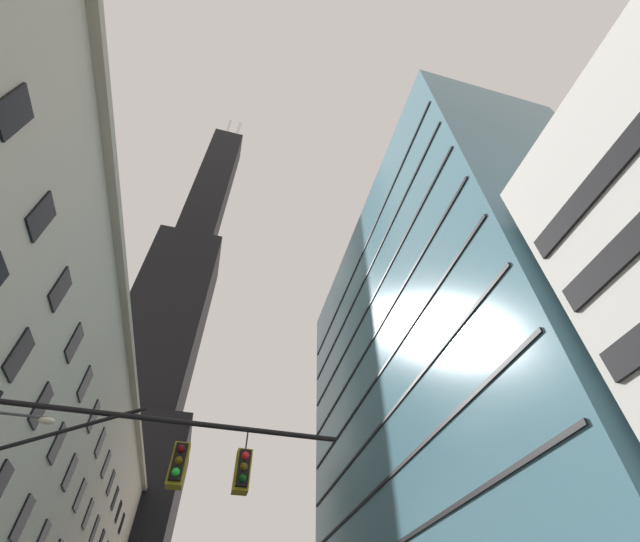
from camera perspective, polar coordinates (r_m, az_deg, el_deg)
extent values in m
cube|color=#B2A893|center=(45.04, -24.83, -11.18)|extent=(0.70, 75.32, 0.60)
cube|color=black|center=(31.32, -36.07, -26.10)|extent=(0.14, 1.40, 2.20)
cube|color=black|center=(36.00, -34.34, -28.64)|extent=(0.14, 1.40, 2.20)
cube|color=black|center=(23.96, -36.39, -9.36)|extent=(0.14, 1.40, 2.20)
cube|color=black|center=(28.10, -34.33, -15.22)|extent=(0.14, 1.40, 2.20)
cube|color=black|center=(32.49, -32.74, -19.53)|extent=(0.14, 1.40, 2.20)
cube|color=black|center=(37.03, -31.48, -22.79)|extent=(0.14, 1.40, 2.20)
cube|color=black|center=(41.67, -30.45, -25.32)|extent=(0.14, 1.40, 2.20)
cube|color=black|center=(46.39, -29.60, -27.34)|extent=(0.14, 1.40, 2.20)
cube|color=black|center=(51.16, -28.88, -28.97)|extent=(0.14, 1.40, 2.20)
cube|color=black|center=(55.97, -28.27, -30.33)|extent=(0.14, 1.40, 2.20)
cube|color=black|center=(20.08, -36.86, 17.32)|extent=(0.14, 1.40, 2.20)
cube|color=black|center=(22.78, -34.32, 6.30)|extent=(0.14, 1.40, 2.20)
cube|color=black|center=(26.16, -32.46, -2.15)|extent=(0.14, 1.40, 2.20)
cube|color=black|center=(30.00, -31.04, -8.56)|extent=(0.14, 1.40, 2.20)
cube|color=black|center=(34.14, -29.92, -13.46)|extent=(0.14, 1.40, 2.20)
cube|color=black|center=(38.48, -29.02, -17.27)|extent=(0.14, 1.40, 2.20)
cube|color=black|center=(42.97, -28.27, -20.30)|extent=(0.14, 1.40, 2.20)
cube|color=black|center=(47.56, -27.65, -22.74)|extent=(0.14, 1.40, 2.20)
cube|color=black|center=(52.22, -27.12, -24.75)|extent=(0.14, 1.40, 2.20)
cube|color=black|center=(56.95, -26.66, -26.43)|extent=(0.14, 1.40, 2.20)
cube|color=black|center=(61.71, -26.27, -27.85)|extent=(0.14, 1.40, 2.20)
cube|color=black|center=(66.51, -25.92, -29.06)|extent=(0.14, 1.40, 2.20)
cube|color=black|center=(109.30, -20.69, -7.11)|extent=(17.07, 17.07, 54.75)
cube|color=black|center=(153.54, -14.73, 10.98)|extent=(10.98, 10.98, 68.44)
cylinder|color=silver|center=(191.97, -12.83, 18.43)|extent=(1.20, 1.20, 21.00)
cylinder|color=silver|center=(191.58, -11.48, 18.22)|extent=(1.20, 1.20, 21.00)
cube|color=black|center=(18.76, 37.32, 14.12)|extent=(0.16, 10.59, 1.10)
cube|color=teal|center=(40.84, 16.70, -14.97)|extent=(14.19, 39.07, 42.55)
cube|color=black|center=(34.02, 8.44, -27.47)|extent=(0.12, 38.07, 0.24)
cube|color=black|center=(35.47, 7.71, -21.35)|extent=(0.12, 38.07, 0.24)
cube|color=black|center=(37.29, 7.09, -15.77)|extent=(0.12, 38.07, 0.24)
cube|color=black|center=(39.44, 6.57, -10.75)|extent=(0.12, 38.07, 0.24)
cube|color=black|center=(41.86, 6.12, -6.28)|extent=(0.12, 38.07, 0.24)
cube|color=black|center=(44.51, 5.72, -2.32)|extent=(0.12, 38.07, 0.24)
cube|color=black|center=(47.35, 5.37, 1.18)|extent=(0.12, 38.07, 0.24)
cylinder|color=black|center=(12.37, -19.32, -19.17)|extent=(8.91, 0.14, 0.14)
cylinder|color=black|center=(12.65, -32.51, -18.39)|extent=(3.66, 0.10, 1.83)
cylinder|color=black|center=(12.23, -18.23, -20.72)|extent=(0.04, 0.04, 0.60)
cube|color=black|center=(11.95, -19.12, -23.92)|extent=(0.30, 0.30, 0.90)
cube|color=olive|center=(12.11, -19.13, -24.20)|extent=(0.40, 0.40, 1.04)
sphere|color=#450808|center=(11.90, -18.76, -22.43)|extent=(0.20, 0.20, 0.20)
sphere|color=#4B3A08|center=(11.80, -19.10, -23.65)|extent=(0.20, 0.20, 0.20)
sphere|color=green|center=(11.71, -19.46, -24.90)|extent=(0.20, 0.20, 0.20)
cylinder|color=black|center=(12.23, -10.15, -22.20)|extent=(0.04, 0.04, 0.60)
cube|color=black|center=(11.96, -10.66, -25.47)|extent=(0.30, 0.30, 0.90)
cube|color=olive|center=(12.12, -10.77, -25.73)|extent=(0.40, 0.40, 1.04)
sphere|color=red|center=(11.91, -10.36, -23.97)|extent=(0.20, 0.20, 0.20)
sphere|color=#4B3A08|center=(11.81, -10.55, -25.22)|extent=(0.20, 0.20, 0.20)
sphere|color=#083D10|center=(11.71, -10.75, -26.50)|extent=(0.20, 0.20, 0.20)
cylinder|color=#47474C|center=(18.67, -36.37, -15.84)|extent=(1.90, 0.10, 0.10)
ellipsoid|color=#EFE5C6|center=(18.31, -33.77, -16.95)|extent=(0.56, 0.32, 0.24)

